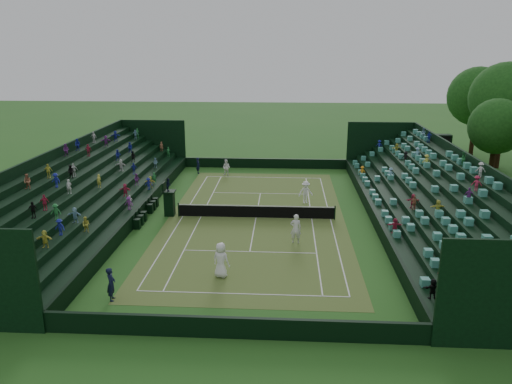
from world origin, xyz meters
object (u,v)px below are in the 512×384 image
tennis_net (256,211)px  player_near_east (296,229)px  umpire_chair (169,200)px  player_near_west (221,260)px  player_far_west (226,168)px  player_far_east (306,192)px

tennis_net → player_near_east: (2.84, -4.74, 0.45)m
tennis_net → umpire_chair: umpire_chair is taller
player_near_west → player_far_west: size_ratio=1.25×
umpire_chair → player_far_east: bearing=19.9°
player_near_west → player_near_east: player_near_west is taller
player_near_east → player_far_west: (-6.51, 17.23, -0.18)m
player_near_west → tennis_net: bearing=-75.3°
player_far_west → player_far_east: (7.44, -8.59, 0.12)m
umpire_chair → player_near_west: bearing=-62.9°
player_near_east → player_far_east: (0.94, 8.64, -0.06)m
umpire_chair → player_far_east: (10.29, 3.72, -0.31)m
player_near_east → player_near_west: bearing=53.4°
player_near_west → player_far_east: 14.77m
tennis_net → umpire_chair: size_ratio=4.08×
umpire_chair → tennis_net: bearing=-1.6°
player_near_east → player_far_east: 8.69m
player_far_east → umpire_chair: bearing=-174.9°
umpire_chair → player_near_west: size_ratio=1.43×
tennis_net → player_near_west: size_ratio=5.84×
player_far_west → player_near_west: bearing=-62.3°
tennis_net → player_far_west: 13.02m
tennis_net → player_far_west: player_far_west is taller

